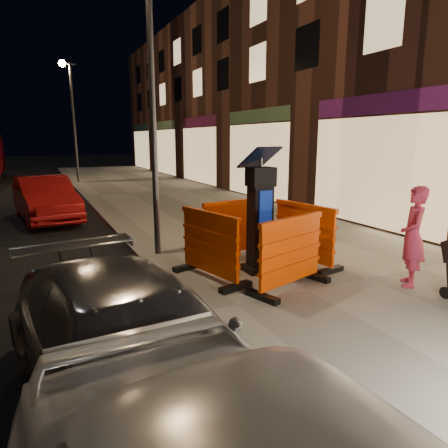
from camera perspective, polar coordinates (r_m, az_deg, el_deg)
name	(u,v)px	position (r m, az deg, el deg)	size (l,w,h in m)	color
ground_plane	(203,321)	(5.64, -3.04, -13.71)	(120.00, 120.00, 0.00)	black
sidewalk	(367,283)	(7.21, 19.77, -7.91)	(6.00, 60.00, 0.15)	gray
kerb	(203,316)	(5.61, -3.05, -13.02)	(0.30, 60.00, 0.15)	slate
parking_kiosk	(260,214)	(6.92, 5.17, 1.40)	(0.65, 0.65, 2.05)	black
barrier_front	(291,253)	(6.25, 9.54, -4.16)	(1.47, 0.60, 1.14)	#ED4000
barrier_back	(235,229)	(7.83, 1.57, -0.69)	(1.47, 0.60, 1.14)	#ED4000
barrier_kerbside	(210,246)	(6.60, -2.03, -3.13)	(1.47, 0.60, 1.14)	#ED4000
barrier_bldgside	(304,234)	(7.54, 11.34, -1.43)	(1.47, 0.60, 1.14)	#ED4000
car_silver	(136,412)	(4.12, -12.45, -24.81)	(1.72, 4.24, 1.23)	#A0A0A5
car_red	(47,220)	(13.43, -23.90, 0.53)	(1.41, 4.05, 1.33)	#A41314
man	(413,237)	(6.93, 25.39, -1.65)	(0.58, 0.38, 1.60)	#B92E4D
street_lamp_mid	(152,101)	(8.03, -10.18, 16.89)	(0.12, 0.12, 6.00)	#3F3F44
street_lamp_far	(74,125)	(22.81, -20.61, 13.11)	(0.12, 0.12, 6.00)	#3F3F44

